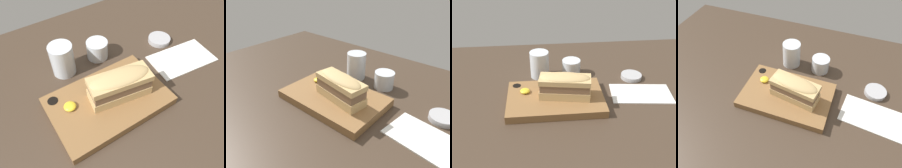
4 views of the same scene
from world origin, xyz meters
The scene contains 8 objects.
dining_table centered at (0.00, 0.00, 1.00)cm, with size 152.62×95.33×2.00cm.
serving_board centered at (-6.48, -1.32, 3.33)cm, with size 32.25×20.83×2.71cm.
sandwich centered at (-3.20, -2.00, 9.17)cm, with size 17.58×9.23×8.41cm.
mustard_dollop centered at (-16.60, 1.52, 5.30)cm, with size 3.27×3.27×1.31cm.
water_glass centered at (-11.21, 16.99, 6.44)cm, with size 7.25×7.25×10.23cm.
wine_glass centered at (1.17, 17.28, 4.80)cm, with size 7.10×7.10×6.10cm.
napkin centered at (24.23, 0.53, 2.20)cm, with size 22.44×14.43×0.40cm.
condiment_dish centered at (24.04, 11.92, 2.82)cm, with size 7.88×7.88×1.64cm.
Camera 3 is at (-11.00, -79.35, 57.69)cm, focal length 45.00 mm.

